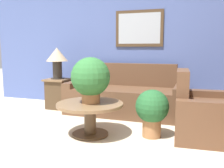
{
  "coord_description": "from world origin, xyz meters",
  "views": [
    {
      "loc": [
        1.45,
        -2.25,
        1.23
      ],
      "look_at": [
        0.1,
        1.65,
        0.64
      ],
      "focal_mm": 40.0,
      "sensor_mm": 36.0,
      "label": 1
    }
  ],
  "objects_px": {
    "side_table": "(58,93)",
    "table_lamp": "(57,58)",
    "potted_plant_on_table": "(91,78)",
    "armchair": "(207,116)",
    "potted_plant_floor": "(152,109)",
    "coffee_table": "(90,112)",
    "couch_main": "(126,97)"
  },
  "relations": [
    {
      "from": "side_table",
      "to": "table_lamp",
      "type": "xyz_separation_m",
      "value": [
        0.0,
        -0.0,
        0.73
      ]
    },
    {
      "from": "potted_plant_on_table",
      "to": "armchair",
      "type": "bearing_deg",
      "value": 16.59
    },
    {
      "from": "potted_plant_on_table",
      "to": "side_table",
      "type": "bearing_deg",
      "value": 135.72
    },
    {
      "from": "side_table",
      "to": "table_lamp",
      "type": "bearing_deg",
      "value": -90.0
    },
    {
      "from": "potted_plant_floor",
      "to": "table_lamp",
      "type": "bearing_deg",
      "value": 153.54
    },
    {
      "from": "coffee_table",
      "to": "table_lamp",
      "type": "bearing_deg",
      "value": 135.24
    },
    {
      "from": "armchair",
      "to": "potted_plant_floor",
      "type": "xyz_separation_m",
      "value": [
        -0.73,
        -0.26,
        0.09
      ]
    },
    {
      "from": "armchair",
      "to": "potted_plant_on_table",
      "type": "xyz_separation_m",
      "value": [
        -1.56,
        -0.47,
        0.52
      ]
    },
    {
      "from": "side_table",
      "to": "potted_plant_on_table",
      "type": "relative_size",
      "value": 0.95
    },
    {
      "from": "table_lamp",
      "to": "potted_plant_floor",
      "type": "bearing_deg",
      "value": -26.46
    },
    {
      "from": "potted_plant_on_table",
      "to": "potted_plant_floor",
      "type": "relative_size",
      "value": 0.96
    },
    {
      "from": "armchair",
      "to": "table_lamp",
      "type": "xyz_separation_m",
      "value": [
        -2.87,
        0.8,
        0.74
      ]
    },
    {
      "from": "potted_plant_on_table",
      "to": "couch_main",
      "type": "bearing_deg",
      "value": 84.37
    },
    {
      "from": "couch_main",
      "to": "table_lamp",
      "type": "xyz_separation_m",
      "value": [
        -1.43,
        -0.06,
        0.74
      ]
    },
    {
      "from": "couch_main",
      "to": "side_table",
      "type": "height_order",
      "value": "couch_main"
    },
    {
      "from": "coffee_table",
      "to": "side_table",
      "type": "relative_size",
      "value": 1.53
    },
    {
      "from": "armchair",
      "to": "coffee_table",
      "type": "height_order",
      "value": "armchair"
    },
    {
      "from": "couch_main",
      "to": "table_lamp",
      "type": "relative_size",
      "value": 3.45
    },
    {
      "from": "coffee_table",
      "to": "side_table",
      "type": "bearing_deg",
      "value": 135.24
    },
    {
      "from": "armchair",
      "to": "coffee_table",
      "type": "xyz_separation_m",
      "value": [
        -1.57,
        -0.48,
        0.04
      ]
    },
    {
      "from": "couch_main",
      "to": "armchair",
      "type": "distance_m",
      "value": 1.67
    },
    {
      "from": "coffee_table",
      "to": "potted_plant_floor",
      "type": "relative_size",
      "value": 1.4
    },
    {
      "from": "table_lamp",
      "to": "potted_plant_on_table",
      "type": "xyz_separation_m",
      "value": [
        1.3,
        -1.27,
        -0.22
      ]
    },
    {
      "from": "couch_main",
      "to": "side_table",
      "type": "relative_size",
      "value": 3.56
    },
    {
      "from": "armchair",
      "to": "side_table",
      "type": "xyz_separation_m",
      "value": [
        -2.87,
        0.8,
        0.01
      ]
    },
    {
      "from": "couch_main",
      "to": "potted_plant_floor",
      "type": "bearing_deg",
      "value": -58.01
    },
    {
      "from": "potted_plant_on_table",
      "to": "potted_plant_floor",
      "type": "xyz_separation_m",
      "value": [
        0.83,
        0.21,
        -0.43
      ]
    },
    {
      "from": "side_table",
      "to": "potted_plant_floor",
      "type": "relative_size",
      "value": 0.92
    },
    {
      "from": "armchair",
      "to": "potted_plant_floor",
      "type": "relative_size",
      "value": 1.63
    },
    {
      "from": "couch_main",
      "to": "potted_plant_floor",
      "type": "relative_size",
      "value": 3.26
    },
    {
      "from": "table_lamp",
      "to": "potted_plant_on_table",
      "type": "height_order",
      "value": "table_lamp"
    },
    {
      "from": "armchair",
      "to": "potted_plant_floor",
      "type": "distance_m",
      "value": 0.78
    }
  ]
}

